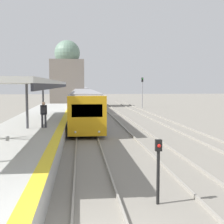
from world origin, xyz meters
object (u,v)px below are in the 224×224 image
(person_on_platform, at_px, (44,112))
(signal_post_near, at_px, (158,165))
(train_near, at_px, (82,96))
(signal_mast_far, at_px, (142,89))

(person_on_platform, bearing_deg, signal_post_near, -66.88)
(train_near, relative_size, signal_mast_far, 13.68)
(person_on_platform, xyz_separation_m, signal_mast_far, (12.51, 29.88, 1.14))
(train_near, bearing_deg, signal_post_near, -87.56)
(person_on_platform, distance_m, train_near, 34.13)
(person_on_platform, relative_size, train_near, 0.02)
(person_on_platform, relative_size, signal_post_near, 0.81)
(signal_post_near, bearing_deg, signal_mast_far, 79.23)
(signal_mast_far, bearing_deg, signal_post_near, -100.77)
(person_on_platform, bearing_deg, signal_mast_far, 67.28)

